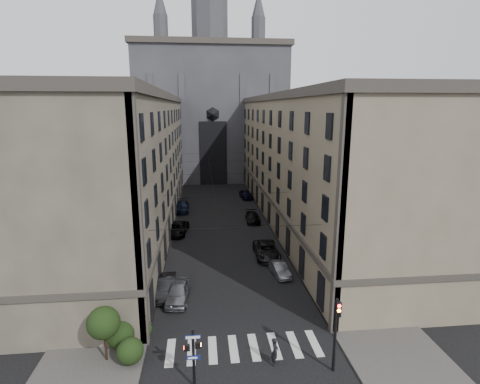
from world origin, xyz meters
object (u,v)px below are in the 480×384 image
object	(u,v)px
pedestrian_signal_left	(193,354)
car_right_near	(279,269)
gothic_tower	(211,104)
car_left_midnear	(167,287)
traffic_light_right	(336,327)
car_right_far	(246,194)
car_left_near	(178,292)
car_left_far	(182,207)
car_right_midnear	(267,250)
pedestrian	(275,351)
car_left_midfar	(177,228)
car_right_midfar	(253,218)

from	to	relation	value
pedestrian_signal_left	car_right_near	distance (m)	17.43
gothic_tower	car_left_midnear	distance (m)	64.00
traffic_light_right	car_left_midnear	distance (m)	16.76
car_right_far	gothic_tower	bearing A→B (deg)	95.49
car_right_far	pedestrian_signal_left	bearing A→B (deg)	-107.75
traffic_light_right	car_left_near	xyz separation A→B (m)	(-10.67, 10.45, -2.47)
car_right_far	car_left_far	bearing A→B (deg)	-153.59
car_right_near	car_right_midnear	size ratio (longest dim) A/B	0.67
car_left_near	car_right_near	xyz separation A→B (m)	(10.13, 4.21, -0.18)
gothic_tower	traffic_light_right	distance (m)	74.67
car_right_midnear	pedestrian	size ratio (longest dim) A/B	2.94
car_right_midnear	traffic_light_right	bearing A→B (deg)	-86.31
pedestrian_signal_left	car_left_midnear	bearing A→B (deg)	102.55
car_left_near	car_left_far	size ratio (longest dim) A/B	0.86
car_right_near	car_right_far	distance (m)	33.38
car_right_far	car_left_midfar	bearing A→B (deg)	-128.64
car_left_midfar	car_right_far	size ratio (longest dim) A/B	1.19
car_right_midfar	car_right_far	distance (m)	14.98
car_left_midnear	car_left_near	bearing A→B (deg)	-49.46
gothic_tower	car_right_midnear	xyz separation A→B (m)	(4.57, -53.47, -16.99)
car_right_midnear	car_right_far	world-z (taller)	car_right_midnear
car_left_midfar	car_right_midfar	world-z (taller)	car_left_midfar
car_left_near	car_right_midfar	bearing A→B (deg)	71.60
gothic_tower	car_left_near	distance (m)	65.04
pedestrian	car_left_far	bearing A→B (deg)	27.75
pedestrian_signal_left	car_left_midnear	distance (m)	12.45
gothic_tower	car_left_midnear	xyz separation A→B (m)	(-6.20, -61.40, -16.98)
car_left_midfar	car_right_near	xyz separation A→B (m)	(11.26, -14.17, -0.13)
pedestrian_signal_left	car_right_midnear	bearing A→B (deg)	67.99
car_left_near	gothic_tower	bearing A→B (deg)	90.58
car_right_near	car_right_midnear	xyz separation A→B (m)	(-0.50, 4.91, 0.16)
gothic_tower	car_left_far	size ratio (longest dim) A/B	10.36
pedestrian_signal_left	car_left_far	size ratio (longest dim) A/B	0.71
car_left_midfar	car_right_midnear	bearing A→B (deg)	-33.12
car_right_midnear	pedestrian	bearing A→B (deg)	-97.61
pedestrian_signal_left	car_right_midfar	size ratio (longest dim) A/B	0.82
car_left_near	car_right_midfar	size ratio (longest dim) A/B	0.99
car_right_near	car_left_near	bearing A→B (deg)	-164.46
car_left_far	car_right_midfar	world-z (taller)	car_left_far
traffic_light_right	car_right_far	world-z (taller)	traffic_light_right
pedestrian_signal_left	pedestrian	distance (m)	5.75
car_right_midfar	car_left_far	bearing A→B (deg)	148.15
traffic_light_right	car_left_midnear	bearing A→B (deg)	135.39
car_left_midfar	car_left_far	xyz separation A→B (m)	(0.12, 11.48, 0.04)
car_left_near	car_left_midnear	xyz separation A→B (m)	(-1.13, 1.19, -0.01)
car_left_midnear	car_right_midfar	distance (m)	24.10
traffic_light_right	car_left_near	bearing A→B (deg)	135.59
car_right_near	pedestrian	size ratio (longest dim) A/B	1.97
gothic_tower	car_right_near	world-z (taller)	gothic_tower
car_left_midnear	traffic_light_right	bearing A→B (deg)	-47.68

